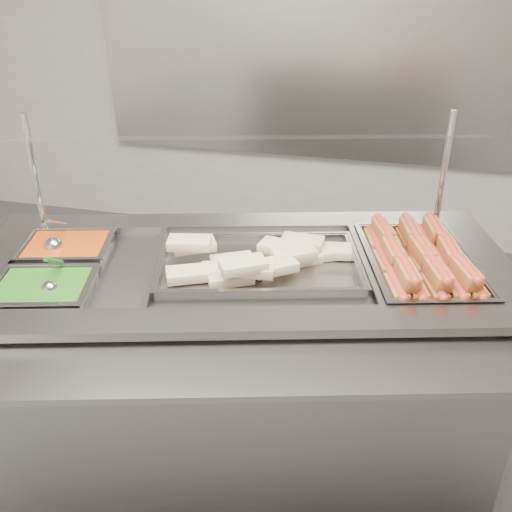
% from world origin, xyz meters
% --- Properties ---
extents(back_panel, '(3.00, 0.04, 1.20)m').
position_xyz_m(back_panel, '(0.00, 2.45, 1.20)').
color(back_panel, '#9E9A94').
rests_on(back_panel, ground).
extents(steam_counter, '(2.00, 1.27, 0.89)m').
position_xyz_m(steam_counter, '(-0.03, 0.39, 0.44)').
color(steam_counter, slate).
rests_on(steam_counter, ground).
extents(tray_rail, '(1.78, 0.79, 0.05)m').
position_xyz_m(tray_rail, '(0.10, -0.09, 0.84)').
color(tray_rail, gray).
rests_on(tray_rail, steam_counter).
extents(sneeze_guard, '(1.65, 0.70, 0.43)m').
position_xyz_m(sneeze_guard, '(-0.09, 0.60, 1.24)').
color(sneeze_guard, silver).
rests_on(sneeze_guard, steam_counter).
extents(pan_hotdogs, '(0.46, 0.61, 0.10)m').
position_xyz_m(pan_hotdogs, '(0.56, 0.55, 0.84)').
color(pan_hotdogs, gray).
rests_on(pan_hotdogs, steam_counter).
extents(pan_wraps, '(0.75, 0.55, 0.07)m').
position_xyz_m(pan_wraps, '(0.03, 0.41, 0.86)').
color(pan_wraps, gray).
rests_on(pan_wraps, steam_counter).
extents(pan_beans, '(0.35, 0.31, 0.10)m').
position_xyz_m(pan_beans, '(-0.68, 0.37, 0.85)').
color(pan_beans, gray).
rests_on(pan_beans, steam_counter).
extents(pan_peas, '(0.35, 0.31, 0.10)m').
position_xyz_m(pan_peas, '(-0.61, 0.09, 0.85)').
color(pan_peas, gray).
rests_on(pan_peas, steam_counter).
extents(hotdogs_in_buns, '(0.42, 0.56, 0.12)m').
position_xyz_m(hotdogs_in_buns, '(0.57, 0.55, 0.89)').
color(hotdogs_in_buns, '#985320').
rests_on(hotdogs_in_buns, pan_hotdogs).
extents(tortilla_wraps, '(0.63, 0.40, 0.09)m').
position_xyz_m(tortilla_wraps, '(0.02, 0.41, 0.90)').
color(tortilla_wraps, '#C4B783').
rests_on(tortilla_wraps, pan_wraps).
extents(ladle, '(0.08, 0.19, 0.14)m').
position_xyz_m(ladle, '(-0.72, 0.34, 0.89)').
color(ladle, '#B2B2B7').
rests_on(ladle, pan_beans).
extents(serving_spoon, '(0.07, 0.17, 0.14)m').
position_xyz_m(serving_spoon, '(-0.58, 0.09, 0.89)').
color(serving_spoon, '#B2B2B7').
rests_on(serving_spoon, pan_peas).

